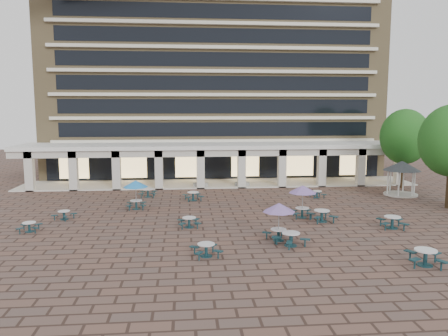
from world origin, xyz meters
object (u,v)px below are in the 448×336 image
at_px(picnic_table_0, 29,226).
at_px(picnic_table_1, 206,249).
at_px(gazebo, 402,170).
at_px(picnic_table_2, 291,238).
at_px(planter_left, 201,183).
at_px(planter_right, 242,182).

bearing_deg(picnic_table_0, picnic_table_1, -31.52).
height_order(picnic_table_1, gazebo, gazebo).
height_order(picnic_table_2, planter_left, planter_left).
bearing_deg(planter_right, planter_left, 180.00).
height_order(gazebo, planter_right, gazebo).
relative_size(picnic_table_0, picnic_table_1, 0.82).
xyz_separation_m(picnic_table_0, planter_right, (16.22, 15.55, 0.11)).
height_order(picnic_table_0, picnic_table_2, picnic_table_2).
height_order(planter_left, planter_right, planter_right).
bearing_deg(picnic_table_2, gazebo, 20.61).
xyz_separation_m(picnic_table_1, planter_right, (4.78, 21.47, 0.06)).
bearing_deg(picnic_table_1, gazebo, 27.48).
relative_size(gazebo, planter_right, 2.31).
xyz_separation_m(picnic_table_2, planter_left, (-4.65, 20.03, -0.01)).
bearing_deg(picnic_table_2, planter_left, 78.20).
bearing_deg(planter_right, picnic_table_2, -89.08).
relative_size(picnic_table_1, planter_left, 1.24).
relative_size(picnic_table_2, planter_right, 1.48).
bearing_deg(picnic_table_1, planter_right, 65.53).
xyz_separation_m(picnic_table_2, gazebo, (14.08, 14.32, 1.94)).
height_order(picnic_table_0, planter_left, planter_left).
height_order(gazebo, planter_left, gazebo).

